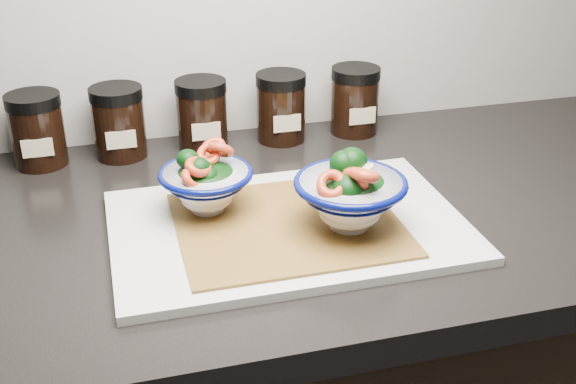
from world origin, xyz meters
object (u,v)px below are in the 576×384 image
object	(u,v)px
spice_jar_c	(202,114)
spice_jar_e	(355,100)
spice_jar_a	(37,130)
bowl_left	(206,183)
spice_jar_b	(119,122)
spice_jar_d	(281,107)
bowl_right	(350,195)
cutting_board	(288,226)

from	to	relation	value
spice_jar_c	spice_jar_e	distance (m)	0.26
spice_jar_c	spice_jar_a	bearing A→B (deg)	180.00
bowl_left	spice_jar_c	size ratio (longest dim) A/B	1.09
bowl_left	spice_jar_e	distance (m)	0.38
spice_jar_b	spice_jar_e	world-z (taller)	same
spice_jar_d	spice_jar_e	xyz separation A→B (m)	(0.13, 0.00, 0.00)
spice_jar_a	bowl_right	bearing A→B (deg)	-41.27
spice_jar_b	spice_jar_d	distance (m)	0.26
bowl_left	spice_jar_d	xyz separation A→B (m)	(0.16, 0.25, 0.00)
bowl_right	spice_jar_b	xyz separation A→B (m)	(-0.26, 0.34, -0.00)
bowl_left	bowl_right	bearing A→B (deg)	-28.72
spice_jar_a	spice_jar_d	bearing A→B (deg)	0.00
bowl_left	spice_jar_a	distance (m)	0.33
bowl_right	spice_jar_e	world-z (taller)	bowl_right
spice_jar_a	spice_jar_c	xyz separation A→B (m)	(0.25, 0.00, 0.00)
spice_jar_b	bowl_left	bearing A→B (deg)	-68.61
cutting_board	spice_jar_b	distance (m)	0.36
spice_jar_b	spice_jar_e	xyz separation A→B (m)	(0.39, 0.00, 0.00)
bowl_right	spice_jar_b	size ratio (longest dim) A/B	1.26
spice_jar_b	spice_jar_e	bearing A→B (deg)	0.00
cutting_board	spice_jar_b	world-z (taller)	spice_jar_b
spice_jar_e	bowl_right	bearing A→B (deg)	-110.87
spice_jar_a	spice_jar_b	world-z (taller)	same
bowl_left	spice_jar_d	world-z (taller)	same
cutting_board	bowl_left	bearing A→B (deg)	150.39
cutting_board	spice_jar_e	xyz separation A→B (m)	(0.20, 0.30, 0.05)
bowl_left	spice_jar_b	distance (m)	0.26
spice_jar_a	spice_jar_e	bearing A→B (deg)	0.00
bowl_right	bowl_left	bearing A→B (deg)	151.28
bowl_right	spice_jar_c	xyz separation A→B (m)	(-0.13, 0.34, -0.00)
bowl_left	spice_jar_e	xyz separation A→B (m)	(0.29, 0.25, 0.00)
cutting_board	spice_jar_a	size ratio (longest dim) A/B	3.98
cutting_board	spice_jar_e	distance (m)	0.36
spice_jar_b	spice_jar_c	size ratio (longest dim) A/B	1.00
bowl_right	spice_jar_c	bearing A→B (deg)	111.30
spice_jar_b	spice_jar_e	distance (m)	0.39
spice_jar_e	spice_jar_a	bearing A→B (deg)	180.00
cutting_board	bowl_right	distance (m)	0.10
spice_jar_a	spice_jar_b	bearing A→B (deg)	0.00
bowl_right	cutting_board	bearing A→B (deg)	152.53
spice_jar_d	spice_jar_e	size ratio (longest dim) A/B	1.00
cutting_board	bowl_left	size ratio (longest dim) A/B	3.65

